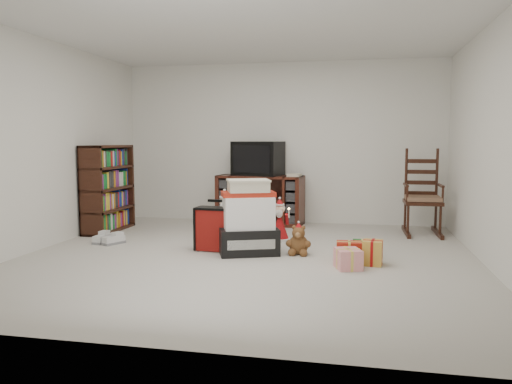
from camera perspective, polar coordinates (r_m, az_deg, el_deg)
room at (r=5.43m, az=-1.06°, el=5.46°), size 5.01×5.01×2.51m
tv_stand at (r=7.73m, az=0.48°, el=-0.88°), size 1.36×0.60×0.76m
bookshelf at (r=7.42m, az=-16.55°, el=0.24°), size 0.33×1.00×1.23m
rocking_chair at (r=7.30m, az=18.44°, el=-1.26°), size 0.50×0.82×1.23m
gift_pile at (r=5.71m, az=-0.89°, el=-3.44°), size 0.79×0.68×0.83m
red_suitcase at (r=5.88m, az=-4.87°, el=-4.20°), size 0.41×0.24×0.60m
stocking at (r=5.77m, az=-1.39°, el=-3.65°), size 0.32×0.15×0.67m
teddy_bear at (r=5.71m, az=4.89°, el=-5.69°), size 0.22×0.20×0.33m
santa_figurine at (r=6.45m, az=2.72°, el=-3.72°), size 0.27×0.26×0.55m
mrs_claus_figurine at (r=6.80m, az=-3.59°, el=-3.00°), size 0.30×0.29×0.62m
sneaker_pair at (r=6.57m, az=-16.59°, el=-5.22°), size 0.37×0.31×0.10m
gift_cluster at (r=5.44m, az=11.47°, el=-6.68°), size 0.51×0.78×0.24m
crt_television at (r=7.71m, az=0.24°, el=3.86°), size 0.80×0.65×0.52m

